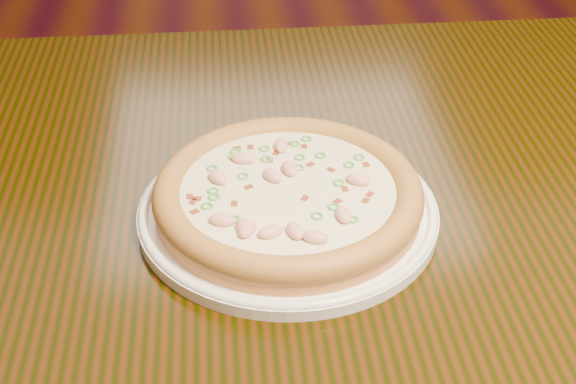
{
  "coord_description": "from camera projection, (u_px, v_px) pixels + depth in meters",
  "views": [
    {
      "loc": [
        -0.31,
        -1.51,
        1.23
      ],
      "look_at": [
        -0.25,
        -0.89,
        0.78
      ],
      "focal_mm": 50.0,
      "sensor_mm": 36.0,
      "label": 1
    }
  ],
  "objects": [
    {
      "name": "hero_table",
      "position": [
        391.0,
        255.0,
        0.9
      ],
      "size": [
        1.2,
        0.8,
        0.75
      ],
      "color": "black",
      "rests_on": "ground"
    },
    {
      "name": "ground",
      "position": [
        358.0,
        238.0,
        1.96
      ],
      "size": [
        9.0,
        9.0,
        0.0
      ],
      "primitive_type": "plane",
      "color": "black"
    },
    {
      "name": "pizza",
      "position": [
        288.0,
        195.0,
        0.77
      ],
      "size": [
        0.26,
        0.26,
        0.03
      ],
      "color": "#D3864C",
      "rests_on": "plate"
    },
    {
      "name": "plate",
      "position": [
        288.0,
        210.0,
        0.78
      ],
      "size": [
        0.29,
        0.29,
        0.02
      ],
      "color": "white",
      "rests_on": "hero_table"
    }
  ]
}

